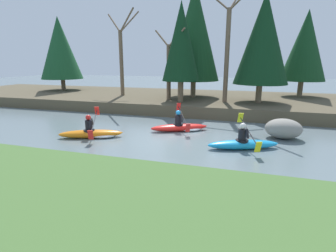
{
  "coord_description": "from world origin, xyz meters",
  "views": [
    {
      "loc": [
        2.97,
        -10.4,
        3.23
      ],
      "look_at": [
        -0.17,
        -0.06,
        0.55
      ],
      "focal_mm": 28.0,
      "sensor_mm": 36.0,
      "label": 1
    }
  ],
  "objects_px": {
    "boulder_midstream": "(283,129)",
    "kayaker_middle": "(181,127)",
    "kayaker_lead": "(244,143)",
    "kayaker_trailing": "(93,133)"
  },
  "relations": [
    {
      "from": "boulder_midstream",
      "to": "kayaker_trailing",
      "type": "bearing_deg",
      "value": -163.98
    },
    {
      "from": "kayaker_lead",
      "to": "boulder_midstream",
      "type": "distance_m",
      "value": 2.51
    },
    {
      "from": "kayaker_lead",
      "to": "kayaker_middle",
      "type": "height_order",
      "value": "same"
    },
    {
      "from": "kayaker_middle",
      "to": "boulder_midstream",
      "type": "xyz_separation_m",
      "value": [
        4.47,
        0.07,
        0.23
      ]
    },
    {
      "from": "kayaker_lead",
      "to": "kayaker_middle",
      "type": "relative_size",
      "value": 1.02
    },
    {
      "from": "kayaker_middle",
      "to": "kayaker_lead",
      "type": "bearing_deg",
      "value": -60.28
    },
    {
      "from": "kayaker_middle",
      "to": "boulder_midstream",
      "type": "relative_size",
      "value": 1.77
    },
    {
      "from": "boulder_midstream",
      "to": "kayaker_lead",
      "type": "bearing_deg",
      "value": -129.31
    },
    {
      "from": "boulder_midstream",
      "to": "kayaker_middle",
      "type": "bearing_deg",
      "value": -179.12
    },
    {
      "from": "kayaker_middle",
      "to": "kayaker_trailing",
      "type": "distance_m",
      "value": 4.04
    }
  ]
}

